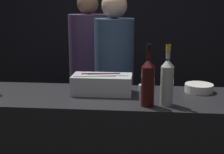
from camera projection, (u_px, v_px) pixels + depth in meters
The scene contains 8 objects.
wall_back_chalkboard at pixel (127, 16), 3.92m from camera, with size 6.40×0.06×2.80m.
ice_bin_with_bottles at pixel (102, 83), 2.10m from camera, with size 0.40×0.20×0.13m.
bowl_white at pixel (199, 88), 2.14m from camera, with size 0.19×0.19×0.05m.
candle_votive at pixel (144, 88), 2.15m from camera, with size 0.08×0.08×0.05m.
rose_wine_bottle at pixel (167, 81), 1.84m from camera, with size 0.08×0.08×0.36m.
red_wine_bottle_black_foil at pixel (148, 81), 1.82m from camera, with size 0.08×0.08×0.37m.
person_in_hoodie at pixel (114, 79), 2.66m from camera, with size 0.33×0.33×1.64m.
person_blond_tee at pixel (89, 68), 3.15m from camera, with size 0.39×0.39×1.65m.
Camera 1 is at (0.19, -1.68, 1.54)m, focal length 50.00 mm.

